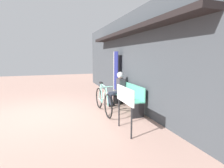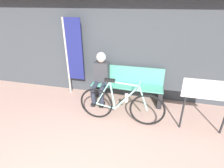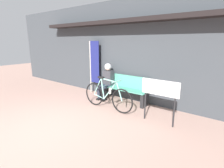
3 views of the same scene
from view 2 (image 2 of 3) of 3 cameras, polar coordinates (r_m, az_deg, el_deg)
The scene contains 6 objects.
storefront_wall at distance 4.19m, azimuth 1.43°, elevation 17.46°, with size 12.00×0.56×3.20m.
park_bench_near at distance 4.23m, azimuth 4.98°, elevation -0.58°, with size 1.67×0.42×0.85m.
bicycle at distance 3.49m, azimuth 2.97°, elevation -6.88°, with size 1.72×0.40×0.93m.
person_seated at distance 4.14m, azimuth -3.72°, elevation 3.28°, with size 0.34×0.59×1.20m.
banner_pole at distance 4.42m, azimuth -12.82°, elevation 9.97°, with size 0.45×0.05×1.92m.
signboard at distance 3.47m, azimuth 29.05°, elevation -2.91°, with size 0.91×0.04×1.05m.
Camera 2 is at (0.87, -1.07, 2.27)m, focal length 28.00 mm.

